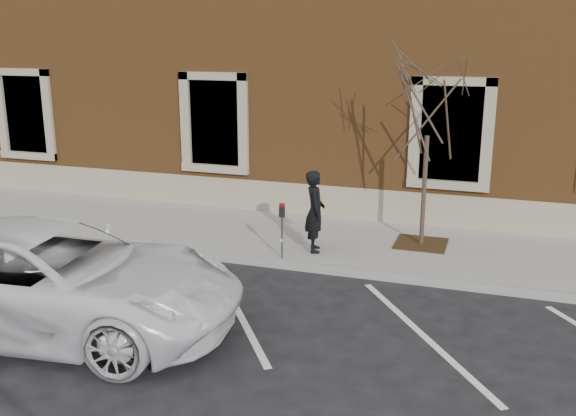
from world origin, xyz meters
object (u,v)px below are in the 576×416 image
(man, at_px, (315,211))
(sapling, at_px, (429,105))
(parking_meter, at_px, (282,221))
(white_truck, at_px, (49,279))

(man, relative_size, sapling, 0.40)
(man, relative_size, parking_meter, 1.49)
(white_truck, bearing_deg, parking_meter, -39.16)
(man, distance_m, parking_meter, 0.85)
(parking_meter, height_order, sapling, sapling)
(parking_meter, bearing_deg, man, 69.49)
(sapling, bearing_deg, parking_meter, -144.34)
(parking_meter, distance_m, white_truck, 4.73)
(parking_meter, bearing_deg, sapling, 51.03)
(man, distance_m, sapling, 3.25)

